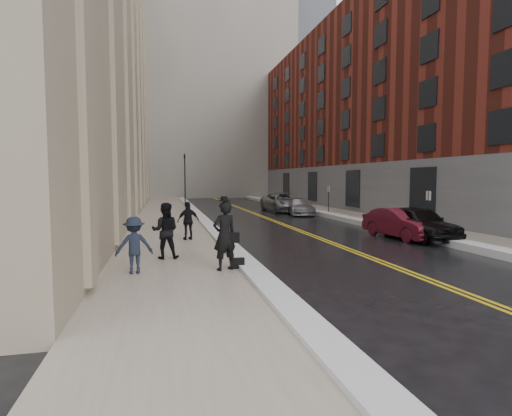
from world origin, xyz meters
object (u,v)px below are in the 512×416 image
car_maroon (401,224)px  pedestrian_c (188,221)px  pedestrian_a (165,231)px  car_silver_near (299,207)px  car_silver_far (283,202)px  pedestrian_main (224,236)px  pedestrian_b (134,245)px  car_black (418,223)px

car_maroon → pedestrian_c: 9.95m
car_maroon → pedestrian_a: bearing=-170.1°
pedestrian_c → pedestrian_a: bearing=61.3°
pedestrian_a → car_silver_near: bearing=-115.8°
car_maroon → car_silver_far: (-0.93, 15.91, 0.10)m
pedestrian_main → pedestrian_b: size_ratio=1.27×
pedestrian_b → pedestrian_c: pedestrian_c is taller
pedestrian_b → car_maroon: bearing=-166.1°
car_black → pedestrian_b: (-12.34, -4.50, 0.17)m
car_silver_near → car_maroon: bearing=-80.0°
car_black → pedestrian_a: pedestrian_a is taller
car_silver_far → pedestrian_c: bearing=-123.3°
car_silver_near → pedestrian_main: size_ratio=2.16×
car_silver_far → pedestrian_b: (-10.87, -20.92, 0.15)m
pedestrian_a → pedestrian_b: 2.14m
pedestrian_c → pedestrian_main: bearing=81.9°
pedestrian_b → pedestrian_c: bearing=-116.9°
pedestrian_b → pedestrian_a: bearing=-123.3°
car_maroon → pedestrian_a: (-10.92, -3.06, 0.38)m
car_black → pedestrian_c: bearing=172.4°
car_black → car_silver_far: car_silver_far is taller
car_silver_far → pedestrian_a: (-9.99, -18.97, 0.28)m
car_black → car_silver_far: size_ratio=0.79×
car_black → car_silver_near: bearing=95.0°
car_silver_near → pedestrian_main: (-8.65, -17.98, 0.53)m
pedestrian_c → car_maroon: bearing=160.4°
car_silver_near → pedestrian_c: (-9.32, -11.86, 0.35)m
pedestrian_main → pedestrian_b: pedestrian_main is taller
car_maroon → car_silver_near: size_ratio=0.97×
car_black → car_silver_far: (-1.47, 16.42, 0.02)m
car_black → car_maroon: car_black is taller
car_maroon → pedestrian_a: pedestrian_a is taller
car_maroon → car_silver_near: (-0.59, 12.78, -0.07)m
pedestrian_main → pedestrian_c: (-0.66, 6.12, -0.18)m
pedestrian_a → pedestrian_b: size_ratio=1.17×
pedestrian_b → pedestrian_c: (1.89, 5.93, 0.03)m
car_silver_far → pedestrian_c: pedestrian_c is taller
pedestrian_a → pedestrian_b: pedestrian_a is taller
pedestrian_a → pedestrian_c: 4.10m
pedestrian_a → pedestrian_b: (-0.87, -1.95, -0.14)m
car_silver_near → pedestrian_a: pedestrian_a is taller
car_black → pedestrian_c: pedestrian_c is taller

